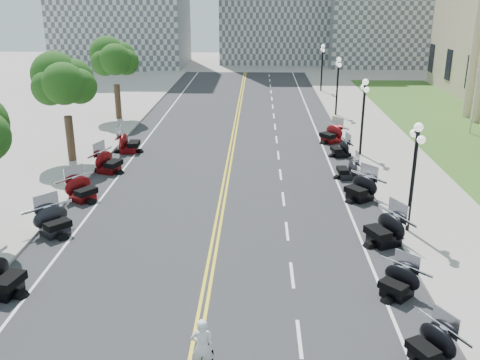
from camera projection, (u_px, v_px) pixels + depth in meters
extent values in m
plane|color=gray|center=(209.00, 274.00, 20.64)|extent=(160.00, 160.00, 0.00)
cube|color=#333335|center=(225.00, 185.00, 30.07)|extent=(16.00, 90.00, 0.01)
cube|color=yellow|center=(223.00, 185.00, 30.07)|extent=(0.12, 90.00, 0.00)
cube|color=yellow|center=(227.00, 185.00, 30.06)|extent=(0.12, 90.00, 0.00)
cube|color=white|center=(339.00, 187.00, 29.86)|extent=(0.12, 90.00, 0.00)
cube|color=white|center=(112.00, 184.00, 30.27)|extent=(0.12, 90.00, 0.00)
cube|color=white|center=(299.00, 338.00, 16.76)|extent=(0.12, 2.00, 0.00)
cube|color=white|center=(292.00, 275.00, 20.54)|extent=(0.12, 2.00, 0.00)
cube|color=white|center=(287.00, 231.00, 24.31)|extent=(0.12, 2.00, 0.00)
cube|color=white|center=(283.00, 199.00, 28.08)|extent=(0.12, 2.00, 0.00)
cube|color=white|center=(281.00, 174.00, 31.85)|extent=(0.12, 2.00, 0.00)
cube|color=white|center=(278.00, 155.00, 35.62)|extent=(0.12, 2.00, 0.00)
cube|color=white|center=(277.00, 139.00, 39.39)|extent=(0.12, 2.00, 0.00)
cube|color=white|center=(275.00, 127.00, 43.16)|extent=(0.12, 2.00, 0.00)
cube|color=white|center=(274.00, 116.00, 46.93)|extent=(0.12, 2.00, 0.00)
cube|color=white|center=(273.00, 107.00, 50.70)|extent=(0.12, 2.00, 0.00)
cube|color=white|center=(272.00, 99.00, 54.47)|extent=(0.12, 2.00, 0.00)
cube|color=white|center=(271.00, 92.00, 58.24)|extent=(0.12, 2.00, 0.00)
cube|color=white|center=(270.00, 86.00, 62.01)|extent=(0.12, 2.00, 0.00)
cube|color=white|center=(270.00, 80.00, 65.78)|extent=(0.12, 2.00, 0.00)
cube|color=white|center=(269.00, 76.00, 69.55)|extent=(0.12, 2.00, 0.00)
cube|color=#9E9991|center=(413.00, 186.00, 29.70)|extent=(5.00, 90.00, 0.15)
cube|color=#9E9991|center=(41.00, 182.00, 30.39)|extent=(5.00, 90.00, 0.15)
imported|color=silver|center=(202.00, 324.00, 14.17)|extent=(0.64, 0.42, 1.75)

